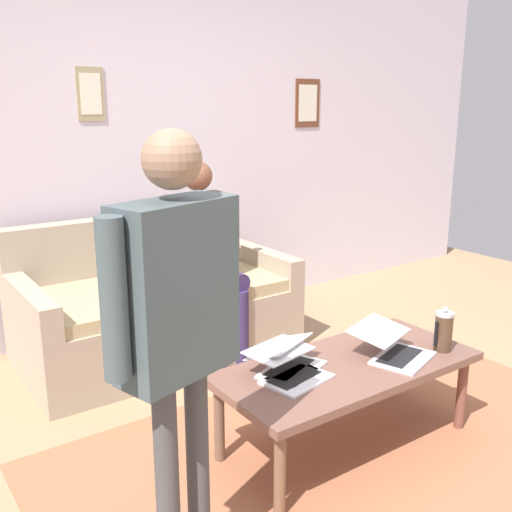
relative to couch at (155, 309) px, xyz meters
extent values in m
plane|color=#9B7D58|center=(-0.26, 1.61, -0.30)|extent=(7.68, 7.68, 0.00)
cube|color=#9E5F3F|center=(-0.28, 1.66, -0.30)|extent=(2.90, 1.77, 0.01)
cube|color=silver|center=(-0.26, -0.59, 1.05)|extent=(7.04, 0.10, 2.70)
cube|color=#9C8B64|center=(0.15, -0.53, 1.39)|extent=(0.19, 0.02, 0.35)
cube|color=beige|center=(0.15, -0.53, 1.39)|extent=(0.14, 0.00, 0.27)
cube|color=brown|center=(-1.73, -0.53, 1.33)|extent=(0.26, 0.02, 0.39)
cube|color=beige|center=(-1.73, -0.53, 1.33)|extent=(0.20, 0.00, 0.30)
cube|color=tan|center=(0.00, 0.05, -0.09)|extent=(1.74, 0.94, 0.42)
cube|color=tan|center=(0.00, 0.07, 0.16)|extent=(1.50, 0.86, 0.08)
cube|color=tan|center=(0.00, -0.36, 0.35)|extent=(1.74, 0.14, 0.46)
cube|color=tan|center=(-0.81, 0.05, 0.22)|extent=(0.12, 0.94, 0.20)
cube|color=tan|center=(0.81, 0.05, 0.22)|extent=(0.12, 0.94, 0.20)
cube|color=brown|center=(-0.28, 1.56, 0.11)|extent=(1.29, 0.59, 0.04)
cylinder|color=brown|center=(-0.86, 1.79, -0.11)|extent=(0.05, 0.05, 0.39)
cylinder|color=brown|center=(0.31, 1.79, -0.11)|extent=(0.05, 0.05, 0.39)
cylinder|color=brown|center=(-0.86, 1.32, -0.11)|extent=(0.05, 0.05, 0.39)
cylinder|color=brown|center=(0.31, 1.32, -0.11)|extent=(0.05, 0.05, 0.39)
cube|color=silver|center=(-0.53, 1.67, 0.13)|extent=(0.37, 0.31, 0.01)
cube|color=black|center=(-0.52, 1.66, 0.14)|extent=(0.29, 0.21, 0.00)
cube|color=silver|center=(-0.48, 1.55, 0.24)|extent=(0.36, 0.30, 0.05)
cube|color=#202E35|center=(-0.49, 1.55, 0.24)|extent=(0.33, 0.27, 0.04)
cube|color=silver|center=(-0.01, 1.47, 0.13)|extent=(0.38, 0.32, 0.01)
cube|color=black|center=(0.00, 1.45, 0.14)|extent=(0.30, 0.22, 0.00)
cube|color=silver|center=(0.02, 1.40, 0.23)|extent=(0.37, 0.30, 0.07)
cube|color=silver|center=(0.02, 1.40, 0.23)|extent=(0.33, 0.27, 0.06)
cube|color=silver|center=(0.04, 1.56, 0.13)|extent=(0.33, 0.27, 0.01)
cube|color=black|center=(0.04, 1.54, 0.14)|extent=(0.27, 0.17, 0.00)
cube|color=silver|center=(0.06, 1.45, 0.24)|extent=(0.33, 0.26, 0.02)
cube|color=white|center=(0.06, 1.45, 0.24)|extent=(0.30, 0.23, 0.01)
cylinder|color=#4C3323|center=(-0.77, 1.71, 0.22)|extent=(0.09, 0.09, 0.19)
cylinder|color=#B7B7BC|center=(-0.77, 1.71, 0.32)|extent=(0.09, 0.09, 0.02)
sphere|color=#B2B2B7|center=(-0.77, 1.71, 0.34)|extent=(0.03, 0.03, 0.03)
cube|color=black|center=(-0.71, 1.71, 0.23)|extent=(0.01, 0.01, 0.13)
cylinder|color=#484646|center=(0.84, 1.88, 0.09)|extent=(0.08, 0.08, 0.79)
cylinder|color=#484646|center=(0.71, 1.84, 0.09)|extent=(0.08, 0.08, 0.79)
cube|color=#465255|center=(0.77, 1.86, 0.77)|extent=(0.43, 0.28, 0.56)
cylinder|color=#465255|center=(1.00, 1.92, 0.80)|extent=(0.10, 0.10, 0.48)
cylinder|color=#465255|center=(0.55, 1.79, 0.80)|extent=(0.10, 0.10, 0.48)
sphere|color=#9B7257|center=(0.77, 1.86, 1.17)|extent=(0.18, 0.18, 0.18)
cylinder|color=#332650|center=(-0.36, 0.51, -0.05)|extent=(0.10, 0.10, 0.50)
cylinder|color=#332650|center=(-0.19, 0.51, -0.05)|extent=(0.10, 0.10, 0.50)
cylinder|color=#332650|center=(-0.36, 0.33, 0.25)|extent=(0.12, 0.40, 0.12)
cylinder|color=#332650|center=(-0.19, 0.33, 0.25)|extent=(0.12, 0.40, 0.12)
cube|color=#564D49|center=(-0.27, 0.15, 0.51)|extent=(0.37, 0.20, 0.52)
cylinder|color=#564D49|center=(-0.51, 0.20, 0.53)|extent=(0.08, 0.08, 0.42)
cylinder|color=#564D49|center=(-0.03, 0.20, 0.53)|extent=(0.08, 0.08, 0.42)
sphere|color=brown|center=(-0.27, 0.15, 0.88)|extent=(0.19, 0.19, 0.19)
camera|label=1|loc=(1.57, 3.43, 1.34)|focal=41.42mm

